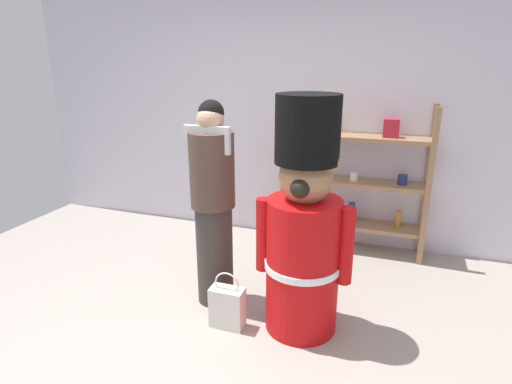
# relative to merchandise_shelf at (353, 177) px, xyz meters

# --- Properties ---
(ground_plane) EXTENTS (6.40, 6.40, 0.00)m
(ground_plane) POSITION_rel_merchandise_shelf_xyz_m (-0.63, -1.98, -0.78)
(ground_plane) COLOR #9E9389
(back_wall) EXTENTS (6.40, 0.12, 2.60)m
(back_wall) POSITION_rel_merchandise_shelf_xyz_m (-0.63, 0.22, 0.52)
(back_wall) COLOR silver
(back_wall) RESTS_ON ground_plane
(merchandise_shelf) EXTENTS (1.44, 0.35, 1.52)m
(merchandise_shelf) POSITION_rel_merchandise_shelf_xyz_m (0.00, 0.00, 0.00)
(merchandise_shelf) COLOR #93704C
(merchandise_shelf) RESTS_ON ground_plane
(teddy_bear_guard) EXTENTS (0.70, 0.55, 1.71)m
(teddy_bear_guard) POSITION_rel_merchandise_shelf_xyz_m (-0.17, -1.50, -0.00)
(teddy_bear_guard) COLOR red
(teddy_bear_guard) RESTS_ON ground_plane
(person_shopper) EXTENTS (0.36, 0.34, 1.64)m
(person_shopper) POSITION_rel_merchandise_shelf_xyz_m (-0.92, -1.37, 0.07)
(person_shopper) COLOR #38332D
(person_shopper) RESTS_ON ground_plane
(shopping_bag) EXTENTS (0.25, 0.13, 0.45)m
(shopping_bag) POSITION_rel_merchandise_shelf_xyz_m (-0.69, -1.68, -0.62)
(shopping_bag) COLOR silver
(shopping_bag) RESTS_ON ground_plane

